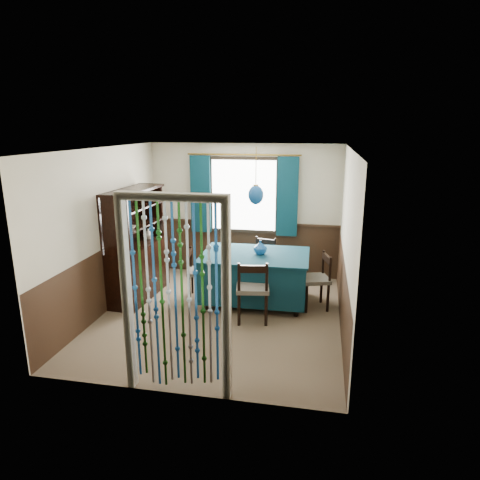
% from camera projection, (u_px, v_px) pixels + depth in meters
% --- Properties ---
extents(floor, '(4.00, 4.00, 0.00)m').
position_uv_depth(floor, '(220.00, 316.00, 6.53)').
color(floor, brown).
rests_on(floor, ground).
extents(ceiling, '(4.00, 4.00, 0.00)m').
position_uv_depth(ceiling, '(218.00, 149.00, 5.88)').
color(ceiling, silver).
rests_on(ceiling, ground).
extents(wall_back, '(3.60, 0.00, 3.60)m').
position_uv_depth(wall_back, '(244.00, 211.00, 8.10)').
color(wall_back, beige).
rests_on(wall_back, ground).
extents(wall_front, '(3.60, 0.00, 3.60)m').
position_uv_depth(wall_front, '(173.00, 285.00, 4.31)').
color(wall_front, beige).
rests_on(wall_front, ground).
extents(wall_left, '(0.00, 4.00, 4.00)m').
position_uv_depth(wall_left, '(105.00, 231.00, 6.53)').
color(wall_left, beige).
rests_on(wall_left, ground).
extents(wall_right, '(0.00, 4.00, 4.00)m').
position_uv_depth(wall_right, '(347.00, 243.00, 5.87)').
color(wall_right, beige).
rests_on(wall_right, ground).
extents(wainscot_back, '(3.60, 0.00, 3.60)m').
position_uv_depth(wainscot_back, '(244.00, 249.00, 8.28)').
color(wainscot_back, '#331F13').
rests_on(wainscot_back, ground).
extents(wainscot_front, '(3.60, 0.00, 3.60)m').
position_uv_depth(wainscot_front, '(176.00, 351.00, 4.52)').
color(wainscot_front, '#331F13').
rests_on(wainscot_front, ground).
extents(wainscot_left, '(0.00, 4.00, 4.00)m').
position_uv_depth(wainscot_left, '(110.00, 277.00, 6.72)').
color(wainscot_left, '#331F13').
rests_on(wainscot_left, ground).
extents(wainscot_right, '(0.00, 4.00, 4.00)m').
position_uv_depth(wainscot_right, '(342.00, 293.00, 6.07)').
color(wainscot_right, '#331F13').
rests_on(wainscot_right, ground).
extents(window, '(1.32, 0.12, 1.42)m').
position_uv_depth(window, '(244.00, 195.00, 7.98)').
color(window, black).
rests_on(window, wall_back).
extents(doorway, '(1.16, 0.12, 2.18)m').
position_uv_depth(doorway, '(176.00, 301.00, 4.42)').
color(doorway, silver).
rests_on(doorway, ground).
extents(dining_table, '(1.73, 1.21, 0.82)m').
position_uv_depth(dining_table, '(255.00, 275.00, 6.91)').
color(dining_table, '#0B2D39').
rests_on(dining_table, floor).
extents(chair_near, '(0.54, 0.52, 0.95)m').
position_uv_depth(chair_near, '(253.00, 289.00, 6.22)').
color(chair_near, black).
rests_on(chair_near, floor).
extents(chair_far, '(0.50, 0.49, 0.87)m').
position_uv_depth(chair_far, '(263.00, 261.00, 7.63)').
color(chair_far, black).
rests_on(chair_far, floor).
extents(chair_left, '(0.46, 0.48, 0.85)m').
position_uv_depth(chair_left, '(198.00, 272.00, 7.12)').
color(chair_left, black).
rests_on(chair_left, floor).
extents(chair_right, '(0.53, 0.54, 0.89)m').
position_uv_depth(chair_right, '(317.00, 279.00, 6.71)').
color(chair_right, black).
rests_on(chair_right, floor).
extents(sideboard, '(0.57, 1.42, 1.83)m').
position_uv_depth(sideboard, '(137.00, 261.00, 7.13)').
color(sideboard, black).
rests_on(sideboard, floor).
extents(pendant_lamp, '(0.24, 0.24, 0.87)m').
position_uv_depth(pendant_lamp, '(256.00, 195.00, 6.58)').
color(pendant_lamp, olive).
rests_on(pendant_lamp, ceiling).
extents(vase_table, '(0.21, 0.21, 0.20)m').
position_uv_depth(vase_table, '(260.00, 248.00, 6.80)').
color(vase_table, navy).
rests_on(vase_table, dining_table).
extents(bowl_shelf, '(0.26, 0.26, 0.05)m').
position_uv_depth(bowl_shelf, '(129.00, 228.00, 6.62)').
color(bowl_shelf, beige).
rests_on(bowl_shelf, sideboard).
extents(vase_sideboard, '(0.20, 0.20, 0.20)m').
position_uv_depth(vase_sideboard, '(148.00, 233.00, 7.36)').
color(vase_sideboard, beige).
rests_on(vase_sideboard, sideboard).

